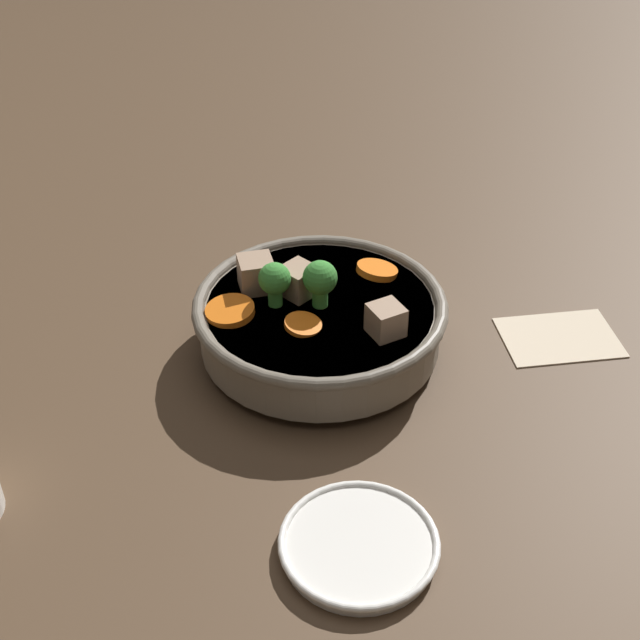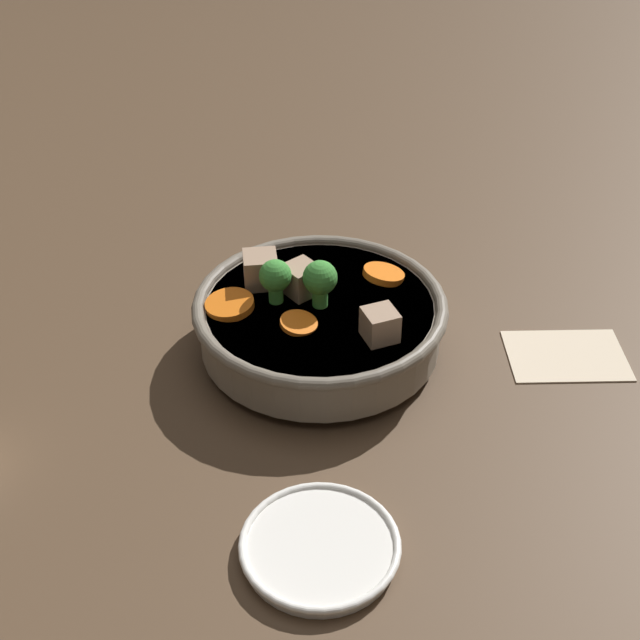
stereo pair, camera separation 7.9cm
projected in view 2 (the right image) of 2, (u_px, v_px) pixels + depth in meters
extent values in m
plane|color=#4C3826|center=(320.00, 350.00, 0.84)|extent=(3.00, 3.00, 0.00)
cylinder|color=slate|center=(320.00, 346.00, 0.84)|extent=(0.12, 0.12, 0.01)
cylinder|color=slate|center=(320.00, 324.00, 0.83)|extent=(0.22, 0.22, 0.04)
torus|color=#685F52|center=(320.00, 305.00, 0.81)|extent=(0.23, 0.23, 0.01)
cylinder|color=brown|center=(320.00, 315.00, 0.82)|extent=(0.21, 0.21, 0.02)
cylinder|color=orange|center=(299.00, 323.00, 0.79)|extent=(0.04, 0.04, 0.01)
cylinder|color=orange|center=(384.00, 274.00, 0.85)|extent=(0.06, 0.06, 0.02)
cylinder|color=orange|center=(230.00, 305.00, 0.81)|extent=(0.06, 0.06, 0.01)
cylinder|color=green|center=(276.00, 292.00, 0.81)|extent=(0.01, 0.01, 0.02)
sphere|color=#388433|center=(276.00, 274.00, 0.80)|extent=(0.03, 0.03, 0.03)
cylinder|color=green|center=(320.00, 296.00, 0.81)|extent=(0.01, 0.01, 0.02)
sphere|color=#388433|center=(320.00, 278.00, 0.79)|extent=(0.03, 0.03, 0.03)
cube|color=#9E7F66|center=(301.00, 279.00, 0.82)|extent=(0.04, 0.04, 0.03)
cube|color=#9E7F66|center=(261.00, 270.00, 0.83)|extent=(0.04, 0.04, 0.03)
cube|color=#9E7F66|center=(380.00, 325.00, 0.77)|extent=(0.04, 0.04, 0.03)
cylinder|color=white|center=(320.00, 548.00, 0.65)|extent=(0.11, 0.11, 0.01)
torus|color=white|center=(320.00, 544.00, 0.65)|extent=(0.12, 0.12, 0.01)
cube|color=beige|center=(566.00, 355.00, 0.84)|extent=(0.12, 0.09, 0.00)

